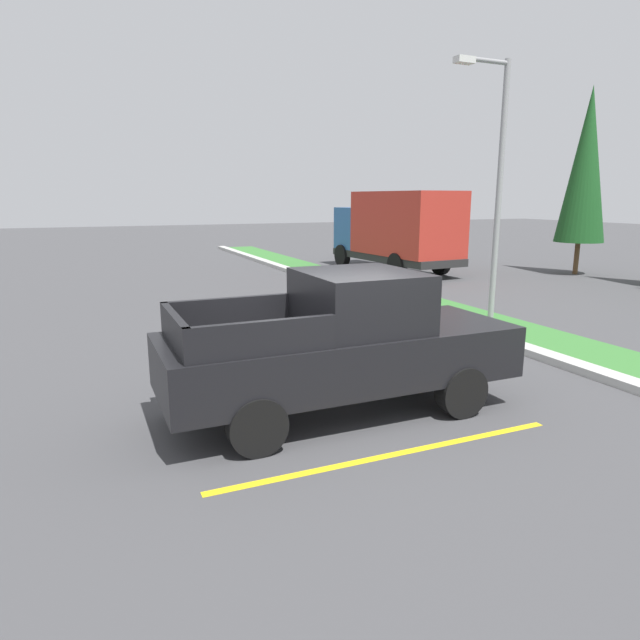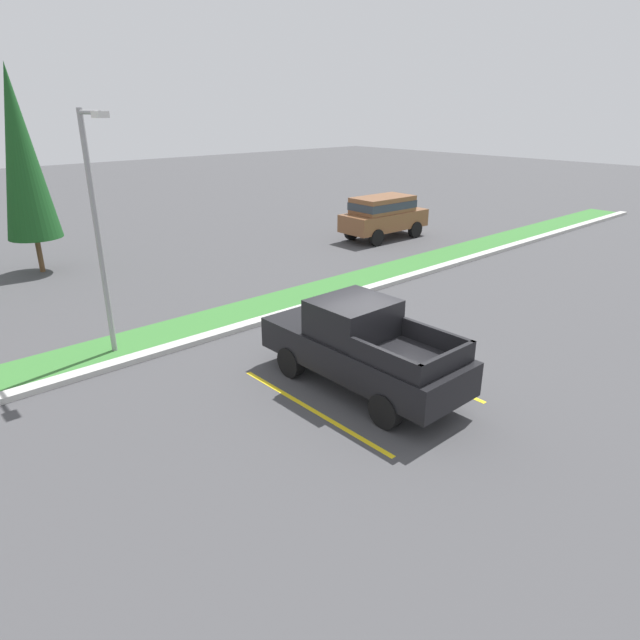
% 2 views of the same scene
% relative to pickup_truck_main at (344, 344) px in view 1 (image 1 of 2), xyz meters
% --- Properties ---
extents(ground_plane, '(120.00, 120.00, 0.00)m').
position_rel_pickup_truck_main_xyz_m(ground_plane, '(0.28, -0.12, -1.04)').
color(ground_plane, '#424244').
extents(parking_line_near, '(0.12, 4.80, 0.01)m').
position_rel_pickup_truck_main_xyz_m(parking_line_near, '(-1.55, -0.05, -1.04)').
color(parking_line_near, yellow).
rests_on(parking_line_near, ground).
extents(parking_line_far, '(0.12, 4.80, 0.01)m').
position_rel_pickup_truck_main_xyz_m(parking_line_far, '(1.55, -0.05, -1.04)').
color(parking_line_far, yellow).
rests_on(parking_line_far, ground).
extents(curb_strip, '(56.00, 0.40, 0.15)m').
position_rel_pickup_truck_main_xyz_m(curb_strip, '(0.28, 4.88, -0.97)').
color(curb_strip, '#B2B2AD').
rests_on(curb_strip, ground).
extents(grass_median, '(56.00, 1.80, 0.06)m').
position_rel_pickup_truck_main_xyz_m(grass_median, '(0.28, 5.98, -1.01)').
color(grass_median, '#387533').
rests_on(grass_median, ground).
extents(pickup_truck_main, '(1.98, 5.23, 2.10)m').
position_rel_pickup_truck_main_xyz_m(pickup_truck_main, '(0.00, 0.00, 0.00)').
color(pickup_truck_main, black).
rests_on(pickup_truck_main, ground).
extents(cargo_truck_distant, '(6.94, 2.87, 3.40)m').
position_rel_pickup_truck_main_xyz_m(cargo_truck_distant, '(-13.56, 9.12, 0.81)').
color(cargo_truck_distant, black).
rests_on(cargo_truck_distant, ground).
extents(street_light, '(0.24, 1.49, 6.19)m').
position_rel_pickup_truck_main_xyz_m(street_light, '(-3.53, 5.61, 2.59)').
color(street_light, gray).
rests_on(street_light, ground).
extents(cypress_tree_leftmost, '(1.94, 1.94, 7.48)m').
position_rel_pickup_truck_main_xyz_m(cypress_tree_leftmost, '(-9.85, 15.64, 3.36)').
color(cypress_tree_leftmost, brown).
rests_on(cypress_tree_leftmost, ground).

